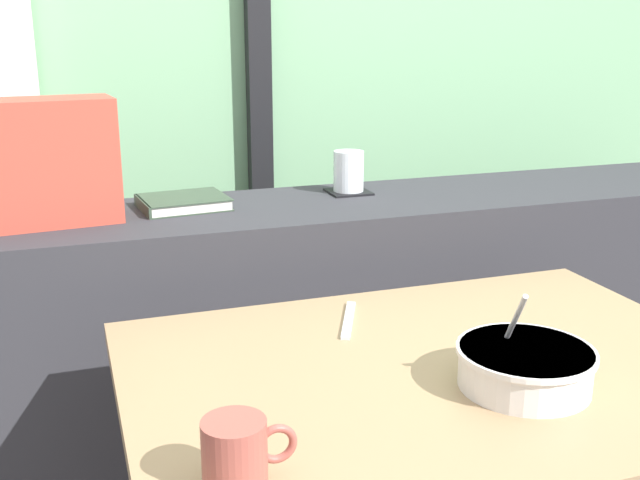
# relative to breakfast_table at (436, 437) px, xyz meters

# --- Properties ---
(window_divider_post) EXTENTS (0.07, 0.05, 2.60)m
(window_divider_post) POSITION_rel_breakfast_table_xyz_m (0.05, 1.30, 0.69)
(window_divider_post) COLOR black
(window_divider_post) RESTS_ON ground
(dark_console_ledge) EXTENTS (2.80, 0.38, 0.85)m
(dark_console_ledge) POSITION_rel_breakfast_table_xyz_m (0.07, 0.68, -0.19)
(dark_console_ledge) COLOR #2D2D33
(dark_console_ledge) RESTS_ON ground
(breakfast_table) EXTENTS (0.98, 0.70, 0.74)m
(breakfast_table) POSITION_rel_breakfast_table_xyz_m (0.00, 0.00, 0.00)
(breakfast_table) COLOR #826849
(breakfast_table) RESTS_ON ground
(coaster_square) EXTENTS (0.10, 0.10, 0.00)m
(coaster_square) POSITION_rel_breakfast_table_xyz_m (0.13, 0.75, 0.24)
(coaster_square) COLOR black
(coaster_square) RESTS_ON dark_console_ledge
(juice_glass) EXTENTS (0.07, 0.07, 0.10)m
(juice_glass) POSITION_rel_breakfast_table_xyz_m (0.13, 0.75, 0.29)
(juice_glass) COLOR white
(juice_glass) RESTS_ON coaster_square
(closed_book) EXTENTS (0.21, 0.18, 0.03)m
(closed_book) POSITION_rel_breakfast_table_xyz_m (-0.28, 0.72, 0.25)
(closed_book) COLOR #334233
(closed_book) RESTS_ON dark_console_ledge
(throw_pillow) EXTENTS (0.33, 0.17, 0.26)m
(throw_pillow) POSITION_rel_breakfast_table_xyz_m (-0.58, 0.68, 0.37)
(throw_pillow) COLOR #B74233
(throw_pillow) RESTS_ON dark_console_ledge
(soup_bowl) EXTENTS (0.20, 0.20, 0.15)m
(soup_bowl) POSITION_rel_breakfast_table_xyz_m (0.08, -0.11, 0.16)
(soup_bowl) COLOR silver
(soup_bowl) RESTS_ON breakfast_table
(fork_utensil) EXTENTS (0.09, 0.16, 0.01)m
(fork_utensil) POSITION_rel_breakfast_table_xyz_m (-0.07, 0.22, 0.13)
(fork_utensil) COLOR silver
(fork_utensil) RESTS_ON breakfast_table
(ceramic_mug) EXTENTS (0.11, 0.08, 0.08)m
(ceramic_mug) POSITION_rel_breakfast_table_xyz_m (-0.37, -0.22, 0.17)
(ceramic_mug) COLOR #9E4C42
(ceramic_mug) RESTS_ON breakfast_table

